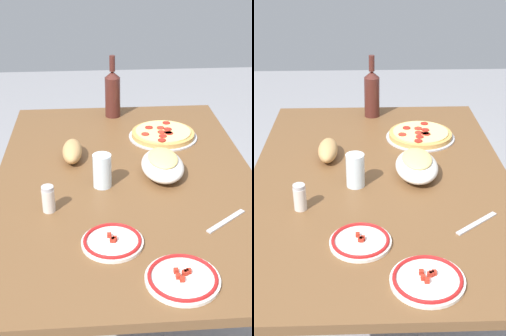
% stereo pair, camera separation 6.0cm
% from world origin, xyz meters
% --- Properties ---
extents(ground_plane, '(8.00, 8.00, 0.00)m').
position_xyz_m(ground_plane, '(0.00, 0.00, 0.00)').
color(ground_plane, gray).
rests_on(ground_plane, ground).
extents(dining_table, '(1.39, 0.92, 0.75)m').
position_xyz_m(dining_table, '(0.00, 0.00, 0.64)').
color(dining_table, brown).
rests_on(dining_table, ground).
extents(pepperoni_pizza, '(0.29, 0.29, 0.03)m').
position_xyz_m(pepperoni_pizza, '(0.32, -0.18, 0.77)').
color(pepperoni_pizza, '#B7B7BC').
rests_on(pepperoni_pizza, dining_table).
extents(baked_pasta_dish, '(0.24, 0.15, 0.08)m').
position_xyz_m(baked_pasta_dish, '(-0.00, -0.13, 0.79)').
color(baked_pasta_dish, white).
rests_on(baked_pasta_dish, dining_table).
extents(wine_bottle, '(0.07, 0.07, 0.28)m').
position_xyz_m(wine_bottle, '(0.58, 0.02, 0.87)').
color(wine_bottle, '#471E19').
rests_on(wine_bottle, dining_table).
extents(water_glass, '(0.06, 0.06, 0.12)m').
position_xyz_m(water_glass, '(-0.07, 0.09, 0.81)').
color(water_glass, silver).
rests_on(water_glass, dining_table).
extents(side_plate_near, '(0.18, 0.18, 0.02)m').
position_xyz_m(side_plate_near, '(-0.40, 0.07, 0.76)').
color(side_plate_near, white).
rests_on(side_plate_near, dining_table).
extents(side_plate_far, '(0.19, 0.19, 0.02)m').
position_xyz_m(side_plate_far, '(-0.56, -0.10, 0.76)').
color(side_plate_far, white).
rests_on(side_plate_far, dining_table).
extents(bread_loaf, '(0.18, 0.07, 0.07)m').
position_xyz_m(bread_loaf, '(0.15, 0.19, 0.79)').
color(bread_loaf, tan).
rests_on(bread_loaf, dining_table).
extents(spice_shaker, '(0.04, 0.04, 0.09)m').
position_xyz_m(spice_shaker, '(-0.21, 0.26, 0.80)').
color(spice_shaker, silver).
rests_on(spice_shaker, dining_table).
extents(fork_left, '(0.12, 0.14, 0.00)m').
position_xyz_m(fork_left, '(-0.31, -0.28, 0.76)').
color(fork_left, '#B7B7BC').
rests_on(fork_left, dining_table).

